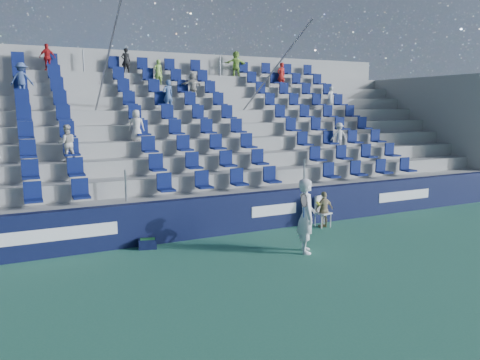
# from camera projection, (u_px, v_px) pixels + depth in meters

# --- Properties ---
(ground) EXTENTS (70.00, 70.00, 0.00)m
(ground) POSITION_uv_depth(u_px,v_px,m) (282.00, 265.00, 11.54)
(ground) COLOR #317459
(ground) RESTS_ON ground
(sponsor_wall) EXTENTS (24.00, 0.32, 1.20)m
(sponsor_wall) POSITION_uv_depth(u_px,v_px,m) (229.00, 214.00, 14.24)
(sponsor_wall) COLOR #0E1335
(sponsor_wall) RESTS_ON ground
(grandstand) EXTENTS (24.00, 8.17, 6.63)m
(grandstand) POSITION_uv_depth(u_px,v_px,m) (175.00, 150.00, 18.52)
(grandstand) COLOR gray
(grandstand) RESTS_ON ground
(tennis_player) EXTENTS (0.77, 0.86, 1.99)m
(tennis_player) POSITION_uv_depth(u_px,v_px,m) (306.00, 216.00, 12.36)
(tennis_player) COLOR silver
(tennis_player) RESTS_ON ground
(line_judge_chair) EXTENTS (0.53, 0.55, 1.00)m
(line_judge_chair) POSITION_uv_depth(u_px,v_px,m) (321.00, 209.00, 15.12)
(line_judge_chair) COLOR white
(line_judge_chair) RESTS_ON ground
(line_judge) EXTENTS (0.70, 0.32, 1.17)m
(line_judge) POSITION_uv_depth(u_px,v_px,m) (324.00, 210.00, 14.98)
(line_judge) COLOR tan
(line_judge) RESTS_ON ground
(ball_bin) EXTENTS (0.55, 0.43, 0.27)m
(ball_bin) POSITION_uv_depth(u_px,v_px,m) (148.00, 243.00, 12.82)
(ball_bin) COLOR #0E1334
(ball_bin) RESTS_ON ground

